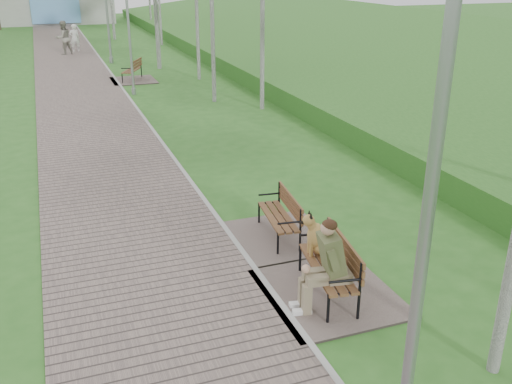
# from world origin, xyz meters

# --- Properties ---
(ground) EXTENTS (120.00, 120.00, 0.00)m
(ground) POSITION_xyz_m (0.00, 0.00, 0.00)
(ground) COLOR #2A5D1E
(ground) RESTS_ON ground
(walkway) EXTENTS (3.50, 67.00, 0.04)m
(walkway) POSITION_xyz_m (-1.75, 21.50, 0.02)
(walkway) COLOR #60534E
(walkway) RESTS_ON ground
(kerb) EXTENTS (0.10, 67.00, 0.05)m
(kerb) POSITION_xyz_m (0.00, 21.50, 0.03)
(kerb) COLOR #999993
(kerb) RESTS_ON ground
(embankment) EXTENTS (14.00, 70.00, 1.60)m
(embankment) POSITION_xyz_m (12.00, 20.00, 0.00)
(embankment) COLOR #3E792D
(embankment) RESTS_ON ground
(building_north) EXTENTS (10.00, 5.20, 4.00)m
(building_north) POSITION_xyz_m (-1.50, 50.97, 1.99)
(building_north) COLOR #9E9E99
(building_north) RESTS_ON ground
(bench_main) EXTENTS (2.01, 2.23, 1.75)m
(bench_main) POSITION_xyz_m (0.75, 1.74, 0.50)
(bench_main) COLOR #60534E
(bench_main) RESTS_ON ground
(bench_second) EXTENTS (1.81, 2.01, 1.11)m
(bench_second) POSITION_xyz_m (0.87, 3.97, 0.21)
(bench_second) COLOR #60534E
(bench_second) RESTS_ON ground
(bench_third) EXTENTS (1.94, 2.16, 1.19)m
(bench_third) POSITION_xyz_m (0.70, 21.13, 0.22)
(bench_third) COLOR #60534E
(bench_third) RESTS_ON ground
(lamp_post_near) EXTENTS (0.22, 0.22, 5.70)m
(lamp_post_near) POSITION_xyz_m (0.22, -1.22, 2.66)
(lamp_post_near) COLOR gray
(lamp_post_near) RESTS_ON ground
(lamp_post_second) EXTENTS (0.17, 0.17, 4.51)m
(lamp_post_second) POSITION_xyz_m (0.30, 18.16, 2.11)
(lamp_post_second) COLOR gray
(lamp_post_second) RESTS_ON ground
(lamp_post_third) EXTENTS (0.22, 0.22, 5.59)m
(lamp_post_third) POSITION_xyz_m (0.42, 26.58, 2.61)
(lamp_post_third) COLOR gray
(lamp_post_third) RESTS_ON ground
(pedestrian_near) EXTENTS (0.65, 0.48, 1.63)m
(pedestrian_near) POSITION_xyz_m (-1.09, 31.59, 0.82)
(pedestrian_near) COLOR white
(pedestrian_near) RESTS_ON ground
(pedestrian_far) EXTENTS (1.16, 1.06, 1.93)m
(pedestrian_far) POSITION_xyz_m (-1.75, 30.49, 0.97)
(pedestrian_far) COLOR gray
(pedestrian_far) RESTS_ON ground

